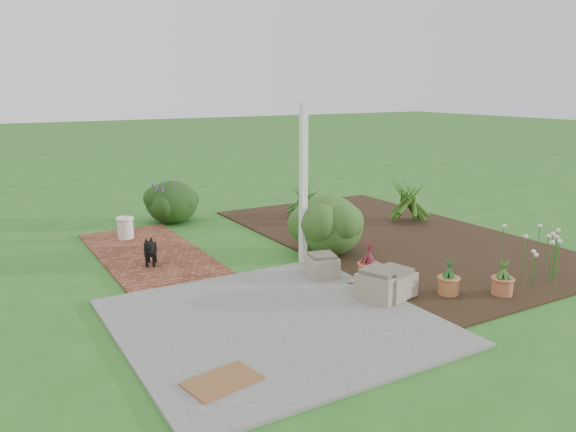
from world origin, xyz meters
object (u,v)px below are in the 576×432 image
stone_trough_near (380,285)px  evergreen_shrub (328,224)px  black_dog (150,249)px  cream_ceramic_urn (125,228)px

stone_trough_near → evergreen_shrub: (0.56, 2.04, 0.32)m
stone_trough_near → black_dog: (-2.18, 2.83, 0.09)m
cream_ceramic_urn → black_dog: bearing=-92.7°
stone_trough_near → black_dog: bearing=127.5°
stone_trough_near → cream_ceramic_urn: size_ratio=1.35×
evergreen_shrub → stone_trough_near: bearing=-105.2°
stone_trough_near → evergreen_shrub: evergreen_shrub is taller
stone_trough_near → evergreen_shrub: size_ratio=0.43×
black_dog → evergreen_shrub: size_ratio=0.41×
stone_trough_near → cream_ceramic_urn: (-2.09, 4.62, 0.02)m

